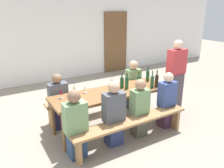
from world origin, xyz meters
The scene contains 23 objects.
ground_plane centered at (0.00, 0.00, 0.00)m, with size 24.00×24.00×0.00m, color gray.
back_wall centered at (0.00, 3.61, 1.60)m, with size 14.00×0.20×3.20m, color white.
wooden_door centered at (2.24, 3.47, 1.05)m, with size 0.90×0.06×2.10m, color brown.
tasting_table centered at (0.00, 0.00, 0.67)m, with size 2.33×0.73×0.75m.
bench_near centered at (0.00, -0.66, 0.36)m, with size 2.23×0.30×0.45m.
bench_far centered at (0.00, 0.66, 0.36)m, with size 2.23×0.30×0.45m.
wine_bottle_0 centered at (0.99, 0.15, 0.87)m, with size 0.07×0.07×0.31m.
wine_bottle_1 centered at (0.33, -0.01, 0.87)m, with size 0.07×0.07×0.31m.
wine_bottle_2 centered at (0.90, -0.23, 0.88)m, with size 0.07×0.07×0.35m.
wine_bottle_3 centered at (0.27, 0.08, 0.86)m, with size 0.08×0.08×0.29m.
wine_bottle_4 centered at (0.58, -0.06, 0.87)m, with size 0.08×0.08×0.32m.
wine_bottle_5 centered at (0.78, -0.23, 0.88)m, with size 0.07×0.07×0.35m.
wine_glass_0 centered at (-0.94, 0.17, 0.87)m, with size 0.07×0.07×0.18m.
wine_glass_1 centered at (-0.67, 0.22, 0.88)m, with size 0.06×0.06×0.19m.
wine_glass_2 centered at (-0.47, 0.20, 0.85)m, with size 0.06×0.06×0.15m.
wine_glass_3 centered at (0.18, 0.30, 0.87)m, with size 0.06×0.06×0.17m.
seated_guest_near_0 centered at (-0.96, -0.51, 0.54)m, with size 0.35×0.24×1.13m.
seated_guest_near_1 centered at (-0.27, -0.51, 0.55)m, with size 0.36×0.24×1.15m.
seated_guest_near_2 centered at (0.27, -0.51, 0.52)m, with size 0.32×0.24×1.09m.
seated_guest_near_3 centered at (0.93, -0.51, 0.53)m, with size 0.33×0.24×1.11m.
seated_guest_far_0 centered at (-0.89, 0.51, 0.52)m, with size 0.36×0.24×1.10m.
seated_guest_far_1 centered at (0.87, 0.51, 0.55)m, with size 0.33×0.24×1.14m.
standing_host centered at (1.52, -0.13, 0.79)m, with size 0.41×0.24×1.63m.
Camera 1 is at (-2.07, -3.45, 2.29)m, focal length 36.44 mm.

